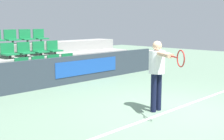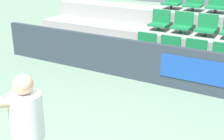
{
  "view_description": "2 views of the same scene",
  "coord_description": "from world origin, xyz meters",
  "px_view_note": "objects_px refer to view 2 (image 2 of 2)",
  "views": [
    {
      "loc": [
        -5.89,
        -3.77,
        2.0
      ],
      "look_at": [
        -0.04,
        1.83,
        0.76
      ],
      "focal_mm": 50.0,
      "sensor_mm": 36.0,
      "label": 1
    },
    {
      "loc": [
        1.98,
        -1.78,
        2.75
      ],
      "look_at": [
        -0.35,
        2.29,
        0.95
      ],
      "focal_mm": 50.0,
      "sensor_mm": 36.0,
      "label": 2
    }
  ],
  "objects_px": {
    "stadium_chair_4": "(160,21)",
    "stadium_chair_6": "(206,27)",
    "stadium_chair_5": "(182,24)",
    "stadium_chair_8": "(172,1)",
    "stadium_chair_3": "(222,57)",
    "stadium_chair_10": "(217,4)",
    "stadium_chair_0": "(145,45)",
    "stadium_chair_2": "(194,53)",
    "stadium_chair_1": "(169,49)",
    "stadium_chair_9": "(194,2)",
    "tennis_player": "(21,128)"
  },
  "relations": [
    {
      "from": "stadium_chair_2",
      "to": "stadium_chair_5",
      "type": "distance_m",
      "value": 1.14
    },
    {
      "from": "stadium_chair_9",
      "to": "stadium_chair_4",
      "type": "bearing_deg",
      "value": -124.15
    },
    {
      "from": "stadium_chair_6",
      "to": "stadium_chair_8",
      "type": "relative_size",
      "value": 1.0
    },
    {
      "from": "stadium_chair_4",
      "to": "stadium_chair_6",
      "type": "xyz_separation_m",
      "value": [
        1.19,
        0.0,
        0.0
      ]
    },
    {
      "from": "stadium_chair_10",
      "to": "stadium_chair_5",
      "type": "bearing_deg",
      "value": -124.15
    },
    {
      "from": "stadium_chair_2",
      "to": "stadium_chair_0",
      "type": "bearing_deg",
      "value": 180.0
    },
    {
      "from": "stadium_chair_6",
      "to": "stadium_chair_8",
      "type": "bearing_deg",
      "value": 143.61
    },
    {
      "from": "tennis_player",
      "to": "stadium_chair_3",
      "type": "bearing_deg",
      "value": 109.61
    },
    {
      "from": "stadium_chair_5",
      "to": "stadium_chair_3",
      "type": "bearing_deg",
      "value": -36.39
    },
    {
      "from": "stadium_chair_0",
      "to": "tennis_player",
      "type": "bearing_deg",
      "value": -82.31
    },
    {
      "from": "stadium_chair_2",
      "to": "stadium_chair_6",
      "type": "bearing_deg",
      "value": 90.0
    },
    {
      "from": "tennis_player",
      "to": "stadium_chair_4",
      "type": "bearing_deg",
      "value": 130.25
    },
    {
      "from": "stadium_chair_4",
      "to": "stadium_chair_3",
      "type": "bearing_deg",
      "value": -26.17
    },
    {
      "from": "stadium_chair_5",
      "to": "tennis_player",
      "type": "distance_m",
      "value": 5.48
    },
    {
      "from": "stadium_chair_3",
      "to": "stadium_chair_4",
      "type": "bearing_deg",
      "value": 153.83
    },
    {
      "from": "stadium_chair_2",
      "to": "stadium_chair_8",
      "type": "bearing_deg",
      "value": 124.15
    },
    {
      "from": "stadium_chair_3",
      "to": "stadium_chair_1",
      "type": "bearing_deg",
      "value": 180.0
    },
    {
      "from": "stadium_chair_4",
      "to": "stadium_chair_8",
      "type": "relative_size",
      "value": 1.0
    },
    {
      "from": "stadium_chair_1",
      "to": "stadium_chair_9",
      "type": "distance_m",
      "value": 1.94
    },
    {
      "from": "stadium_chair_4",
      "to": "stadium_chair_5",
      "type": "bearing_deg",
      "value": 0.0
    },
    {
      "from": "stadium_chair_2",
      "to": "stadium_chair_8",
      "type": "distance_m",
      "value": 2.27
    },
    {
      "from": "stadium_chair_3",
      "to": "stadium_chair_8",
      "type": "xyz_separation_m",
      "value": [
        -1.78,
        1.75,
        0.82
      ]
    },
    {
      "from": "stadium_chair_9",
      "to": "stadium_chair_10",
      "type": "height_order",
      "value": "same"
    },
    {
      "from": "stadium_chair_6",
      "to": "stadium_chair_9",
      "type": "xyz_separation_m",
      "value": [
        -0.59,
        0.88,
        0.41
      ]
    },
    {
      "from": "stadium_chair_4",
      "to": "stadium_chair_10",
      "type": "xyz_separation_m",
      "value": [
        1.19,
        0.88,
        0.41
      ]
    },
    {
      "from": "stadium_chair_0",
      "to": "stadium_chair_2",
      "type": "relative_size",
      "value": 1.0
    },
    {
      "from": "stadium_chair_1",
      "to": "tennis_player",
      "type": "distance_m",
      "value": 4.62
    },
    {
      "from": "stadium_chair_0",
      "to": "stadium_chair_1",
      "type": "xyz_separation_m",
      "value": [
        0.59,
        0.0,
        0.0
      ]
    },
    {
      "from": "stadium_chair_0",
      "to": "stadium_chair_3",
      "type": "relative_size",
      "value": 1.0
    },
    {
      "from": "stadium_chair_0",
      "to": "tennis_player",
      "type": "xyz_separation_m",
      "value": [
        0.62,
        -4.6,
        0.37
      ]
    },
    {
      "from": "stadium_chair_2",
      "to": "stadium_chair_5",
      "type": "height_order",
      "value": "stadium_chair_5"
    },
    {
      "from": "stadium_chair_4",
      "to": "stadium_chair_5",
      "type": "xyz_separation_m",
      "value": [
        0.59,
        0.0,
        0.0
      ]
    },
    {
      "from": "stadium_chair_8",
      "to": "stadium_chair_6",
      "type": "bearing_deg",
      "value": -36.39
    },
    {
      "from": "stadium_chair_5",
      "to": "stadium_chair_9",
      "type": "distance_m",
      "value": 0.97
    },
    {
      "from": "stadium_chair_1",
      "to": "stadium_chair_9",
      "type": "bearing_deg",
      "value": 90.0
    },
    {
      "from": "stadium_chair_3",
      "to": "stadium_chair_4",
      "type": "xyz_separation_m",
      "value": [
        -1.78,
        0.88,
        0.41
      ]
    },
    {
      "from": "stadium_chair_2",
      "to": "tennis_player",
      "type": "relative_size",
      "value": 0.32
    },
    {
      "from": "stadium_chair_5",
      "to": "stadium_chair_8",
      "type": "relative_size",
      "value": 1.0
    },
    {
      "from": "stadium_chair_10",
      "to": "stadium_chair_0",
      "type": "bearing_deg",
      "value": -124.15
    },
    {
      "from": "stadium_chair_3",
      "to": "stadium_chair_6",
      "type": "xyz_separation_m",
      "value": [
        -0.59,
        0.88,
        0.41
      ]
    },
    {
      "from": "stadium_chair_4",
      "to": "tennis_player",
      "type": "xyz_separation_m",
      "value": [
        0.62,
        -5.48,
        -0.04
      ]
    },
    {
      "from": "stadium_chair_3",
      "to": "stadium_chair_10",
      "type": "distance_m",
      "value": 2.03
    },
    {
      "from": "stadium_chair_8",
      "to": "tennis_player",
      "type": "xyz_separation_m",
      "value": [
        0.62,
        -6.36,
        -0.45
      ]
    },
    {
      "from": "stadium_chair_8",
      "to": "stadium_chair_10",
      "type": "bearing_deg",
      "value": 0.0
    },
    {
      "from": "stadium_chair_5",
      "to": "stadium_chair_6",
      "type": "xyz_separation_m",
      "value": [
        0.59,
        0.0,
        0.0
      ]
    },
    {
      "from": "stadium_chair_5",
      "to": "stadium_chair_10",
      "type": "bearing_deg",
      "value": 55.85
    },
    {
      "from": "stadium_chair_6",
      "to": "stadium_chair_9",
      "type": "relative_size",
      "value": 1.0
    },
    {
      "from": "stadium_chair_1",
      "to": "stadium_chair_8",
      "type": "xyz_separation_m",
      "value": [
        -0.59,
        1.75,
        0.82
      ]
    },
    {
      "from": "stadium_chair_2",
      "to": "stadium_chair_3",
      "type": "distance_m",
      "value": 0.59
    },
    {
      "from": "stadium_chair_5",
      "to": "stadium_chair_8",
      "type": "height_order",
      "value": "stadium_chair_8"
    }
  ]
}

